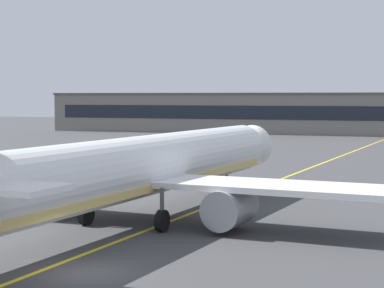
% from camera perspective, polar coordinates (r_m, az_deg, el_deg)
% --- Properties ---
extents(ground_plane, '(400.00, 400.00, 0.00)m').
position_cam_1_polar(ground_plane, '(32.05, -8.59, -10.32)').
color(ground_plane, '#3D3D3F').
extents(taxiway_centreline, '(12.72, 179.59, 0.01)m').
position_cam_1_polar(taxiway_centreline, '(59.73, 5.19, -3.65)').
color(taxiway_centreline, yellow).
rests_on(taxiway_centreline, ground).
extents(airliner_foreground, '(32.30, 41.52, 11.65)m').
position_cam_1_polar(airliner_foreground, '(43.20, -4.41, -2.05)').
color(airliner_foreground, white).
rests_on(airliner_foreground, ground).
extents(service_car_third, '(3.65, 4.54, 1.79)m').
position_cam_1_polar(service_car_third, '(67.89, -12.32, -2.16)').
color(service_car_third, white).
rests_on(service_car_third, ground).
extents(safety_cone_by_nose_gear, '(0.44, 0.44, 0.55)m').
position_cam_1_polar(safety_cone_by_nose_gear, '(57.48, 2.45, -3.68)').
color(safety_cone_by_nose_gear, orange).
rests_on(safety_cone_by_nose_gear, ground).
extents(terminal_building, '(137.24, 12.40, 8.53)m').
position_cam_1_polar(terminal_building, '(145.66, 14.03, 2.40)').
color(terminal_building, slate).
rests_on(terminal_building, ground).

